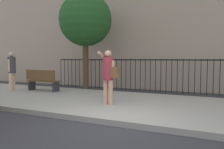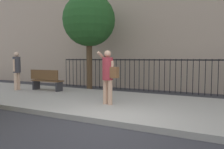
{
  "view_description": "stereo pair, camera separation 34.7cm",
  "coord_description": "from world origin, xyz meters",
  "px_view_note": "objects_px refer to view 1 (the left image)",
  "views": [
    {
      "loc": [
        2.17,
        -4.74,
        1.61
      ],
      "look_at": [
        -0.87,
        1.91,
        1.09
      ],
      "focal_mm": 35.73,
      "sensor_mm": 36.0,
      "label": 1
    },
    {
      "loc": [
        2.48,
        -4.59,
        1.61
      ],
      "look_at": [
        -0.87,
        1.91,
        1.09
      ],
      "focal_mm": 35.73,
      "sensor_mm": 36.0,
      "label": 2
    }
  ],
  "objects_px": {
    "street_bench": "(42,80)",
    "street_tree_mid": "(85,20)",
    "pedestrian_walking": "(12,68)",
    "pedestrian_on_phone": "(109,73)"
  },
  "relations": [
    {
      "from": "street_bench",
      "to": "street_tree_mid",
      "type": "height_order",
      "value": "street_tree_mid"
    },
    {
      "from": "pedestrian_on_phone",
      "to": "pedestrian_walking",
      "type": "height_order",
      "value": "pedestrian_walking"
    },
    {
      "from": "pedestrian_walking",
      "to": "street_bench",
      "type": "relative_size",
      "value": 1.11
    },
    {
      "from": "pedestrian_on_phone",
      "to": "street_bench",
      "type": "distance_m",
      "value": 4.28
    },
    {
      "from": "pedestrian_on_phone",
      "to": "pedestrian_walking",
      "type": "xyz_separation_m",
      "value": [
        -5.33,
        0.95,
        0.01
      ]
    },
    {
      "from": "pedestrian_on_phone",
      "to": "street_bench",
      "type": "height_order",
      "value": "pedestrian_on_phone"
    },
    {
      "from": "street_bench",
      "to": "street_tree_mid",
      "type": "xyz_separation_m",
      "value": [
        1.33,
        1.58,
        2.8
      ]
    },
    {
      "from": "pedestrian_on_phone",
      "to": "pedestrian_walking",
      "type": "distance_m",
      "value": 5.42
    },
    {
      "from": "pedestrian_walking",
      "to": "street_tree_mid",
      "type": "height_order",
      "value": "street_tree_mid"
    },
    {
      "from": "street_bench",
      "to": "street_tree_mid",
      "type": "bearing_deg",
      "value": 49.85
    }
  ]
}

